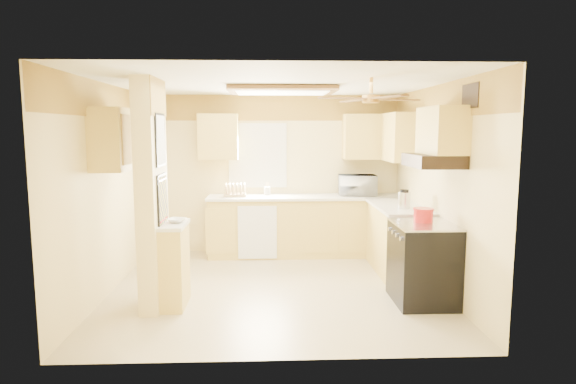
{
  "coord_description": "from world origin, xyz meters",
  "views": [
    {
      "loc": [
        -0.08,
        -5.79,
        1.96
      ],
      "look_at": [
        0.17,
        0.35,
        1.16
      ],
      "focal_mm": 30.0,
      "sensor_mm": 36.0,
      "label": 1
    }
  ],
  "objects_px": {
    "stove": "(423,263)",
    "bowl": "(177,220)",
    "microwave": "(358,185)",
    "kettle": "(404,200)",
    "dutch_oven": "(423,215)"
  },
  "relations": [
    {
      "from": "bowl",
      "to": "dutch_oven",
      "type": "height_order",
      "value": "dutch_oven"
    },
    {
      "from": "bowl",
      "to": "microwave",
      "type": "bearing_deg",
      "value": 41.73
    },
    {
      "from": "stove",
      "to": "kettle",
      "type": "height_order",
      "value": "kettle"
    },
    {
      "from": "microwave",
      "to": "dutch_oven",
      "type": "bearing_deg",
      "value": 103.88
    },
    {
      "from": "stove",
      "to": "kettle",
      "type": "bearing_deg",
      "value": 89.16
    },
    {
      "from": "microwave",
      "to": "stove",
      "type": "bearing_deg",
      "value": 103.01
    },
    {
      "from": "microwave",
      "to": "kettle",
      "type": "xyz_separation_m",
      "value": [
        0.37,
        -1.31,
        -0.04
      ]
    },
    {
      "from": "kettle",
      "to": "dutch_oven",
      "type": "bearing_deg",
      "value": -89.73
    },
    {
      "from": "dutch_oven",
      "to": "kettle",
      "type": "xyz_separation_m",
      "value": [
        -0.0,
        0.77,
        0.06
      ]
    },
    {
      "from": "stove",
      "to": "bowl",
      "type": "relative_size",
      "value": 4.75
    },
    {
      "from": "stove",
      "to": "microwave",
      "type": "distance_m",
      "value": 2.3
    },
    {
      "from": "dutch_oven",
      "to": "stove",
      "type": "bearing_deg",
      "value": -99.29
    },
    {
      "from": "bowl",
      "to": "kettle",
      "type": "xyz_separation_m",
      "value": [
        2.78,
        0.84,
        0.09
      ]
    },
    {
      "from": "stove",
      "to": "bowl",
      "type": "distance_m",
      "value": 2.81
    },
    {
      "from": "microwave",
      "to": "dutch_oven",
      "type": "distance_m",
      "value": 2.12
    }
  ]
}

